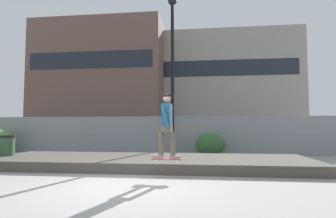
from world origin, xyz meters
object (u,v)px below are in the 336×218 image
object	(u,v)px
skateboard	(167,159)
street_lamp	(172,57)
parked_car_mid	(179,135)
shrub_center	(210,145)
parked_car_near	(78,135)
trash_bin	(6,150)
skater	(167,122)

from	to	relation	value
skateboard	street_lamp	size ratio (longest dim) A/B	0.11
skateboard	parked_car_mid	bearing A→B (deg)	92.81
shrub_center	parked_car_mid	bearing A→B (deg)	116.63
skateboard	parked_car_near	bearing A→B (deg)	126.51
parked_car_near	shrub_center	world-z (taller)	parked_car_near
trash_bin	parked_car_mid	bearing A→B (deg)	51.52
parked_car_mid	shrub_center	bearing A→B (deg)	-63.37
street_lamp	parked_car_mid	xyz separation A→B (m)	(0.03, 3.18, -3.85)
parked_car_near	parked_car_mid	bearing A→B (deg)	3.55
skater	street_lamp	distance (m)	6.78
parked_car_near	parked_car_mid	xyz separation A→B (m)	(6.03, 0.37, 0.00)
skateboard	street_lamp	bearing A→B (deg)	94.63
trash_bin	street_lamp	bearing A→B (deg)	34.78
skateboard	parked_car_near	distance (m)	10.89
street_lamp	shrub_center	xyz separation A→B (m)	(1.77, -0.27, -4.17)
skateboard	parked_car_mid	world-z (taller)	parked_car_mid
street_lamp	parked_car_mid	world-z (taller)	street_lamp
street_lamp	trash_bin	world-z (taller)	street_lamp
skater	parked_car_near	size ratio (longest dim) A/B	0.37
parked_car_near	shrub_center	distance (m)	8.35
parked_car_near	trash_bin	distance (m)	6.70
parked_car_near	trash_bin	size ratio (longest dim) A/B	4.33
skater	street_lamp	world-z (taller)	street_lamp
skater	street_lamp	xyz separation A→B (m)	(-0.48, 5.94, 3.23)
skateboard	trash_bin	distance (m)	6.40
skateboard	street_lamp	world-z (taller)	street_lamp
skater	parked_car_near	world-z (taller)	skater
parked_car_mid	trash_bin	bearing A→B (deg)	-128.48
parked_car_near	shrub_center	xyz separation A→B (m)	(7.76, -3.08, -0.32)
parked_car_near	trash_bin	bearing A→B (deg)	-86.38
street_lamp	skater	bearing A→B (deg)	-85.37
street_lamp	trash_bin	xyz separation A→B (m)	(-5.57, -3.87, -4.17)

